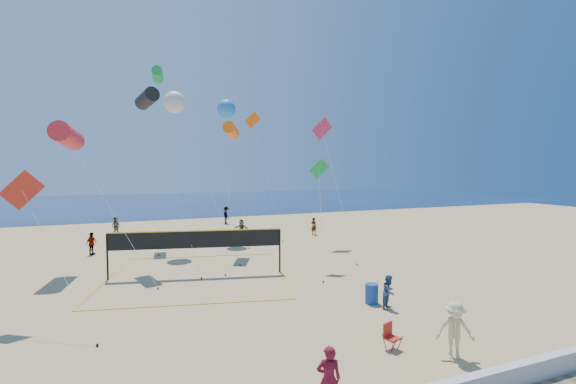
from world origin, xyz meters
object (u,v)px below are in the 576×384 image
object	(u,v)px
volleyball_net	(196,244)
camp_chair	(390,335)
trash_barrel	(372,294)
woman	(329,379)

from	to	relation	value
volleyball_net	camp_chair	bearing A→B (deg)	-54.88
trash_barrel	volleyball_net	bearing A→B (deg)	132.11
woman	trash_barrel	bearing A→B (deg)	-113.71
woman	volleyball_net	size ratio (longest dim) A/B	0.15
trash_barrel	camp_chair	bearing A→B (deg)	-115.77
camp_chair	volleyball_net	xyz separation A→B (m)	(-4.84, 11.48, 1.32)
trash_barrel	volleyball_net	world-z (taller)	volleyball_net
camp_chair	volleyball_net	distance (m)	12.53
woman	volleyball_net	world-z (taller)	volleyball_net
camp_chair	trash_barrel	bearing A→B (deg)	45.05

